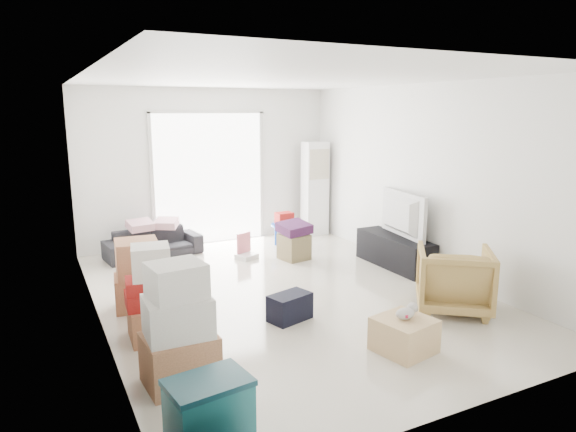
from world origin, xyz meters
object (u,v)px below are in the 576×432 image
(armchair, at_px, (454,276))
(storage_bins, at_px, (209,422))
(ac_tower, at_px, (315,189))
(wood_crate, at_px, (404,335))
(kids_table, at_px, (284,222))
(sofa, at_px, (153,239))
(television, at_px, (396,231))
(ottoman, at_px, (294,247))
(tv_console, at_px, (395,251))

(armchair, relative_size, storage_bins, 1.37)
(ac_tower, distance_m, wood_crate, 4.96)
(ac_tower, distance_m, kids_table, 1.14)
(ac_tower, bearing_deg, kids_table, -149.91)
(wood_crate, bearing_deg, sofa, 107.94)
(television, bearing_deg, ottoman, 56.81)
(ac_tower, height_order, wood_crate, ac_tower)
(sofa, bearing_deg, kids_table, -16.87)
(sofa, height_order, wood_crate, sofa)
(tv_console, bearing_deg, ottoman, 138.68)
(ac_tower, xyz_separation_m, ottoman, (-1.13, -1.32, -0.67))
(storage_bins, height_order, kids_table, storage_bins)
(tv_console, height_order, sofa, sofa)
(storage_bins, relative_size, ottoman, 1.53)
(sofa, relative_size, ottoman, 3.76)
(kids_table, bearing_deg, ottoman, -105.59)
(tv_console, relative_size, television, 1.23)
(ottoman, bearing_deg, armchair, -75.93)
(ac_tower, height_order, ottoman, ac_tower)
(ac_tower, relative_size, sofa, 1.16)
(television, bearing_deg, tv_console, 0.00)
(ac_tower, distance_m, tv_console, 2.44)
(ac_tower, height_order, tv_console, ac_tower)
(storage_bins, xyz_separation_m, ottoman, (2.72, 4.02, -0.11))
(tv_console, xyz_separation_m, wood_crate, (-1.68, -2.28, -0.07))
(wood_crate, bearing_deg, ottoman, 81.25)
(tv_console, relative_size, kids_table, 2.38)
(storage_bins, distance_m, kids_table, 5.65)
(ac_tower, xyz_separation_m, armchair, (-0.44, -4.05, -0.45))
(tv_console, xyz_separation_m, armchair, (-0.49, -1.70, 0.18))
(ac_tower, xyz_separation_m, kids_table, (-0.90, -0.52, -0.46))
(sofa, distance_m, kids_table, 2.21)
(ac_tower, height_order, television, ac_tower)
(sofa, bearing_deg, television, -42.20)
(kids_table, bearing_deg, ac_tower, 30.09)
(sofa, bearing_deg, ac_tower, -4.34)
(storage_bins, distance_m, wood_crate, 2.33)
(television, bearing_deg, armchair, 172.09)
(ac_tower, distance_m, sofa, 3.14)
(television, xyz_separation_m, kids_table, (-0.95, 1.83, -0.13))
(sofa, relative_size, storage_bins, 2.46)
(ac_tower, distance_m, armchair, 4.10)
(wood_crate, bearing_deg, kids_table, 79.91)
(ac_tower, relative_size, storage_bins, 2.86)
(ac_tower, xyz_separation_m, television, (0.05, -2.35, -0.33))
(ac_tower, relative_size, wood_crate, 3.48)
(kids_table, bearing_deg, sofa, 170.26)
(tv_console, distance_m, television, 0.31)
(sofa, height_order, armchair, armchair)
(ac_tower, height_order, kids_table, ac_tower)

